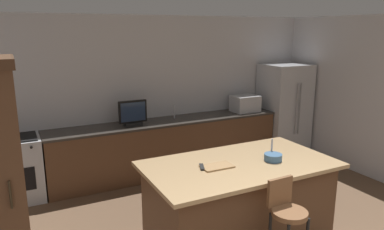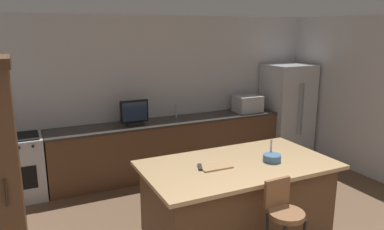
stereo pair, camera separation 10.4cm
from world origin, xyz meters
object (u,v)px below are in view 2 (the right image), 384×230
object	(u,v)px
refrigerator	(287,110)
tv_monitor	(134,114)
fruit_bowl	(272,158)
range_oven	(15,169)
kitchen_island	(237,200)
microwave	(248,104)
bar_stool_center	(284,222)
tv_remote	(200,167)
cell_phone	(221,165)
cutting_board	(215,167)

from	to	relation	value
refrigerator	tv_monitor	world-z (taller)	refrigerator
fruit_bowl	range_oven	bearing A→B (deg)	139.16
tv_monitor	kitchen_island	bearing A→B (deg)	-75.76
fruit_bowl	microwave	bearing A→B (deg)	62.05
bar_stool_center	fruit_bowl	xyz separation A→B (m)	(0.38, 0.70, 0.36)
tv_monitor	tv_remote	xyz separation A→B (m)	(0.10, -2.12, -0.16)
range_oven	cell_phone	distance (m)	3.10
microwave	tv_monitor	size ratio (longest dim) A/B	1.06
bar_stool_center	tv_remote	distance (m)	1.04
tv_monitor	tv_remote	world-z (taller)	tv_monitor
bar_stool_center	range_oven	bearing A→B (deg)	125.48
fruit_bowl	cutting_board	distance (m)	0.69
refrigerator	bar_stool_center	bearing A→B (deg)	-129.97
tv_monitor	fruit_bowl	world-z (taller)	tv_monitor
refrigerator	tv_remote	xyz separation A→B (m)	(-2.96, -2.11, 0.06)
microwave	kitchen_island	bearing A→B (deg)	-126.10
cell_phone	kitchen_island	bearing A→B (deg)	9.22
range_oven	bar_stool_center	size ratio (longest dim) A/B	0.92
fruit_bowl	cutting_board	world-z (taller)	fruit_bowl
microwave	cell_phone	world-z (taller)	microwave
microwave	fruit_bowl	xyz separation A→B (m)	(-1.25, -2.35, -0.09)
kitchen_island	cutting_board	distance (m)	0.55
tv_monitor	fruit_bowl	distance (m)	2.48
range_oven	cell_phone	bearing A→B (deg)	-46.29
kitchen_island	range_oven	distance (m)	3.23
cell_phone	tv_remote	xyz separation A→B (m)	(-0.25, 0.04, 0.01)
refrigerator	fruit_bowl	bearing A→B (deg)	-132.88
kitchen_island	cell_phone	size ratio (longest dim) A/B	14.45
refrigerator	bar_stool_center	xyz separation A→B (m)	(-2.50, -2.98, -0.27)
cell_phone	cutting_board	xyz separation A→B (m)	(-0.09, -0.01, 0.01)
microwave	tv_monitor	distance (m)	2.18
tv_monitor	cutting_board	world-z (taller)	tv_monitor
microwave	tv_remote	xyz separation A→B (m)	(-2.09, -2.18, -0.12)
microwave	fruit_bowl	size ratio (longest dim) A/B	2.34
fruit_bowl	tv_monitor	bearing A→B (deg)	112.20
refrigerator	tv_remote	world-z (taller)	refrigerator
fruit_bowl	tv_remote	world-z (taller)	fruit_bowl
microwave	bar_stool_center	xyz separation A→B (m)	(-1.63, -3.05, -0.45)
range_oven	tv_remote	distance (m)	2.91
cutting_board	tv_remote	bearing A→B (deg)	160.78
refrigerator	microwave	world-z (taller)	refrigerator
microwave	fruit_bowl	distance (m)	2.66
bar_stool_center	microwave	bearing A→B (deg)	60.00
cutting_board	fruit_bowl	bearing A→B (deg)	-9.65
range_oven	tv_monitor	world-z (taller)	tv_monitor
kitchen_island	refrigerator	xyz separation A→B (m)	(2.50, 2.17, 0.41)
kitchen_island	tv_remote	world-z (taller)	tv_remote
range_oven	bar_stool_center	bearing A→B (deg)	-52.62
range_oven	fruit_bowl	world-z (taller)	fruit_bowl
tv_remote	microwave	bearing A→B (deg)	68.12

